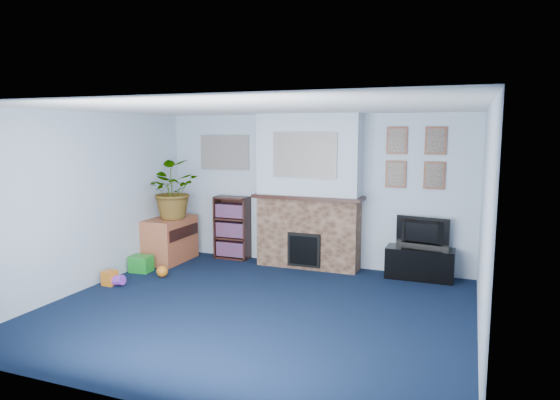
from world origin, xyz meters
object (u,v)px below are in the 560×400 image
at_px(television, 421,233).
at_px(sideboard, 170,240).
at_px(tv_stand, 420,263).
at_px(bookshelf, 232,229).

bearing_deg(television, sideboard, 16.47).
bearing_deg(tv_stand, television, 90.00).
relative_size(television, bookshelf, 0.73).
bearing_deg(sideboard, television, 6.91).
distance_m(bookshelf, sideboard, 1.04).
xyz_separation_m(television, bookshelf, (-3.07, 0.06, -0.18)).
relative_size(television, sideboard, 0.83).
xyz_separation_m(tv_stand, sideboard, (-3.95, -0.46, 0.12)).
distance_m(tv_stand, sideboard, 3.98).
bearing_deg(bookshelf, tv_stand, -1.42).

